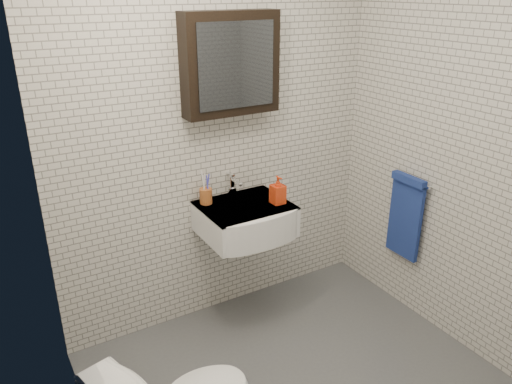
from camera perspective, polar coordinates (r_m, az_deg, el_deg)
room_shell at (r=2.30m, az=7.07°, el=5.58°), size 2.22×2.02×2.51m
washbasin at (r=3.15m, az=-0.92°, el=-3.26°), size 0.55×0.50×0.20m
faucet at (r=3.25m, az=-2.67°, el=0.61°), size 0.06×0.20×0.15m
mirror_cabinet at (r=3.04m, az=-2.91°, el=14.40°), size 0.60×0.15×0.60m
towel_rail at (r=3.47m, az=16.74°, el=-2.31°), size 0.09×0.30×0.58m
toothbrush_cup at (r=3.16m, az=-5.75°, el=-0.37°), size 0.09×0.09×0.22m
soap_bottle at (r=3.14m, az=2.51°, el=0.24°), size 0.08×0.08×0.18m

